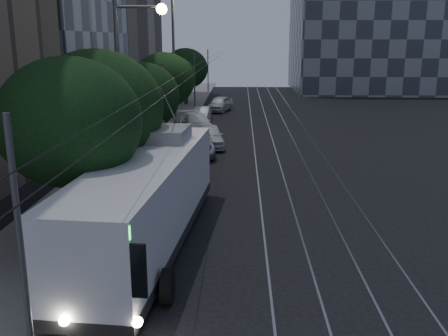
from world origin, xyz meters
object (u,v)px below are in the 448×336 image
Objects in this scene: car_white_a at (210,136)px; streetlamp_near at (129,86)px; car_white_b at (196,123)px; streetlamp_far at (179,47)px; car_white_c at (202,114)px; pickup_silver at (194,143)px; trolleybus at (148,199)px; car_white_d at (220,104)px.

streetlamp_near is (-2.53, -13.41, 4.71)m from car_white_a.
car_white_b is 0.48× the size of streetlamp_far.
car_white_c is at bearing 89.10° from car_white_a.
streetlamp_far is (-1.65, 6.49, 6.03)m from pickup_silver.
pickup_silver is 1.21× the size of car_white_a.
pickup_silver is 13.86m from car_white_c.
car_white_b is (-0.29, 22.56, -1.00)m from trolleybus.
car_white_a is 0.98× the size of car_white_d.
car_white_c is (-0.00, 6.10, -0.14)m from car_white_b.
car_white_a is 14.44m from streetlamp_near.
pickup_silver is 9.01m from streetlamp_far.
car_white_c is 9.65m from streetlamp_far.
streetlamp_far reaches higher than car_white_b.
streetlamp_near is at bearing -111.66° from car_white_b.
streetlamp_near is (-1.68, -10.93, 4.73)m from pickup_silver.
car_white_a is at bearing 79.31° from streetlamp_near.
trolleybus is 2.82× the size of car_white_d.
streetlamp_far reaches higher than car_white_d.
car_white_a is at bearing -80.65° from car_white_c.
car_white_d is (-0.05, 17.77, 0.01)m from car_white_a.
trolleybus is at bearing -76.16° from car_white_d.
streetlamp_far is at bearing -148.68° from car_white_b.
car_white_d is at bearing 85.45° from streetlamp_near.
car_white_b is 12.57m from car_white_d.
streetlamp_far is (0.03, 17.43, 1.30)m from streetlamp_near.
pickup_silver is at bearing -103.98° from car_white_b.
pickup_silver is 1.40× the size of car_white_c.
car_white_d is (1.38, 6.40, 0.14)m from car_white_c.
car_white_b is at bearing 95.54° from trolleybus.
car_white_b reaches higher than car_white_c.
pickup_silver reaches higher than car_white_c.
pickup_silver is 12.03m from streetlamp_near.
car_white_a is 5.46m from car_white_b.
car_white_d is at bearing 80.00° from car_white_c.
car_white_b is 1.18× the size of car_white_d.
car_white_d is at bearing 93.02° from trolleybus.
car_white_b is 0.60× the size of streetlamp_near.
pickup_silver is at bearing -116.95° from car_white_a.
car_white_d is (0.80, 20.24, 0.02)m from pickup_silver.
car_white_b is 1.39× the size of car_white_c.
streetlamp_near is at bearing -90.11° from streetlamp_far.
trolleybus is 1.45× the size of streetlamp_near.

